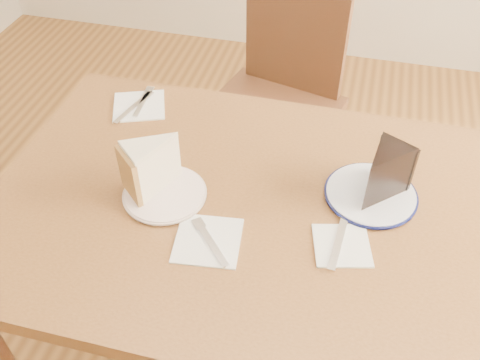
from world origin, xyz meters
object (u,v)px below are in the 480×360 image
plate_cream (165,194)px  plate_navy (371,195)px  table (257,234)px  chocolate_cake (380,178)px  carrot_cake (156,165)px  chair_far (276,103)px

plate_cream → plate_navy: same height
table → chocolate_cake: size_ratio=10.02×
carrot_cake → plate_cream: bearing=-2.0°
chair_far → chocolate_cake: 0.82m
table → chocolate_cake: (0.25, 0.08, 0.17)m
carrot_cake → chocolate_cake: size_ratio=1.00×
chair_far → carrot_cake: 0.83m
chair_far → chocolate_cake: size_ratio=7.35×
chair_far → chocolate_cake: (0.35, -0.67, 0.33)m
plate_navy → carrot_cake: carrot_cake is taller
plate_navy → plate_cream: bearing=-166.0°
table → carrot_cake: 0.28m
chair_far → plate_cream: chair_far is taller
carrot_cake → chocolate_cake: bearing=52.5°
plate_navy → chocolate_cake: (0.01, -0.01, 0.06)m
carrot_cake → plate_navy: bearing=53.6°
plate_navy → carrot_cake: size_ratio=1.65×
table → plate_navy: bearing=19.8°
plate_navy → carrot_cake: (-0.47, -0.09, 0.06)m
carrot_cake → table: bearing=43.7°
table → chair_far: 0.77m
plate_cream → carrot_cake: (-0.02, 0.02, 0.06)m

